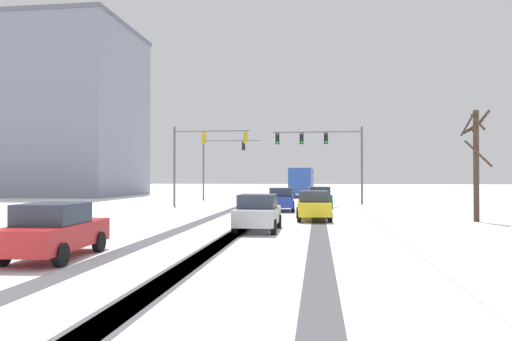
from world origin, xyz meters
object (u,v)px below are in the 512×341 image
object	(u,v)px
bare_tree_sidewalk_mid	(476,159)
bus_oncoming	(302,180)
car_dark_green_lead	(319,197)
car_red_fifth	(54,231)
car_blue_second	(281,199)
car_yellow_cab_third	(313,205)
traffic_signal_near_right	(326,147)
car_silver_fourth	(258,212)
traffic_signal_far_left	(219,157)
traffic_signal_near_left	(200,149)
office_building_far_left_block	(27,112)

from	to	relation	value
bare_tree_sidewalk_mid	bus_oncoming	bearing A→B (deg)	107.99
bus_oncoming	car_dark_green_lead	bearing A→B (deg)	-84.52
car_dark_green_lead	car_red_fifth	world-z (taller)	same
bus_oncoming	car_blue_second	bearing A→B (deg)	-91.40
car_red_fifth	car_yellow_cab_third	bearing A→B (deg)	61.11
traffic_signal_near_right	bus_oncoming	size ratio (longest dim) A/B	0.67
car_silver_fourth	bare_tree_sidewalk_mid	size ratio (longest dim) A/B	0.68
traffic_signal_near_right	car_blue_second	size ratio (longest dim) A/B	1.77
traffic_signal_far_left	bare_tree_sidewalk_mid	xyz separation A→B (m)	(18.38, -21.35, -1.11)
traffic_signal_near_right	bus_oncoming	bearing A→B (deg)	97.85
car_silver_fourth	traffic_signal_far_left	bearing A→B (deg)	105.28
traffic_signal_near_left	bare_tree_sidewalk_mid	xyz separation A→B (m)	(17.84, -11.24, -1.34)
car_dark_green_lead	car_blue_second	size ratio (longest dim) A/B	1.00
bus_oncoming	traffic_signal_far_left	bearing A→B (deg)	-128.18
car_yellow_cab_third	bare_tree_sidewalk_mid	xyz separation A→B (m)	(8.60, 0.18, 2.49)
traffic_signal_near_left	car_blue_second	bearing A→B (deg)	-33.47
traffic_signal_far_left	car_silver_fourth	world-z (taller)	traffic_signal_far_left
traffic_signal_near_left	car_dark_green_lead	xyz separation A→B (m)	(9.58, -0.65, -3.84)
car_blue_second	car_yellow_cab_third	bearing A→B (deg)	-71.48
car_silver_fourth	bus_oncoming	bearing A→B (deg)	88.95
bus_oncoming	office_building_far_left_block	bearing A→B (deg)	-178.65
bare_tree_sidewalk_mid	car_red_fifth	bearing A→B (deg)	-139.68
car_dark_green_lead	car_blue_second	world-z (taller)	same
car_blue_second	car_silver_fourth	size ratio (longest dim) A/B	1.02
car_red_fifth	bus_oncoming	bearing A→B (deg)	82.81
bus_oncoming	car_yellow_cab_third	bearing A→B (deg)	-86.98
car_yellow_cab_third	bare_tree_sidewalk_mid	size ratio (longest dim) A/B	0.69
car_dark_green_lead	bare_tree_sidewalk_mid	distance (m)	13.66
car_yellow_cab_third	car_silver_fourth	world-z (taller)	same
traffic_signal_near_left	office_building_far_left_block	bearing A→B (deg)	145.06
car_yellow_cab_third	bus_oncoming	size ratio (longest dim) A/B	0.38
traffic_signal_far_left	bus_oncoming	bearing A→B (deg)	51.82
traffic_signal_near_right	car_silver_fourth	world-z (taller)	traffic_signal_near_right
car_red_fifth	bare_tree_sidewalk_mid	xyz separation A→B (m)	(15.98, 13.56, 2.49)
traffic_signal_far_left	car_yellow_cab_third	xyz separation A→B (m)	(9.78, -21.53, -3.61)
traffic_signal_near_right	car_blue_second	xyz separation A→B (m)	(-3.17, -6.48, -4.02)
traffic_signal_near_left	traffic_signal_near_right	bearing A→B (deg)	10.55
traffic_signal_far_left	car_red_fifth	world-z (taller)	traffic_signal_far_left
car_red_fifth	bare_tree_sidewalk_mid	distance (m)	21.11
car_dark_green_lead	bare_tree_sidewalk_mid	size ratio (longest dim) A/B	0.69
traffic_signal_near_left	car_silver_fourth	xyz separation A→B (m)	(6.87, -17.03, -3.84)
car_blue_second	bus_oncoming	xyz separation A→B (m)	(0.61, 24.99, 1.18)
traffic_signal_near_left	bus_oncoming	world-z (taller)	traffic_signal_near_left
traffic_signal_far_left	bus_oncoming	xyz separation A→B (m)	(8.10, 10.30, -2.43)
car_silver_fourth	bare_tree_sidewalk_mid	xyz separation A→B (m)	(10.97, 5.78, 2.49)
traffic_signal_near_left	car_red_fifth	bearing A→B (deg)	-85.73
traffic_signal_near_left	car_yellow_cab_third	distance (m)	15.19
car_silver_fourth	car_red_fifth	bearing A→B (deg)	-122.82
car_silver_fourth	car_red_fifth	distance (m)	9.26
traffic_signal_near_left	car_dark_green_lead	size ratio (longest dim) A/B	1.55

